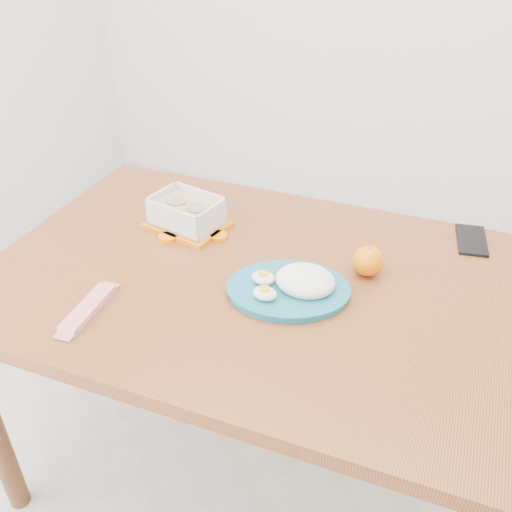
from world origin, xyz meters
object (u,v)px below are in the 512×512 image
at_px(food_container, 187,213).
at_px(orange_fruit, 368,261).
at_px(dining_table, 256,302).
at_px(rice_plate, 294,284).
at_px(smartphone, 472,240).

distance_m(food_container, orange_fruit, 0.53).
bearing_deg(dining_table, orange_fruit, 23.21).
distance_m(rice_plate, smartphone, 0.56).
xyz_separation_m(dining_table, food_container, (-0.28, 0.15, 0.13)).
relative_size(orange_fruit, smartphone, 0.50).
height_order(orange_fruit, smartphone, orange_fruit).
height_order(orange_fruit, rice_plate, rice_plate).
height_order(food_container, orange_fruit, food_container).
height_order(dining_table, smartphone, smartphone).
xyz_separation_m(orange_fruit, smartphone, (0.23, 0.26, -0.03)).
bearing_deg(rice_plate, dining_table, 144.19).
distance_m(dining_table, orange_fruit, 0.31).
distance_m(dining_table, rice_plate, 0.16).
xyz_separation_m(food_container, rice_plate, (0.39, -0.18, -0.02)).
relative_size(dining_table, orange_fruit, 17.79).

